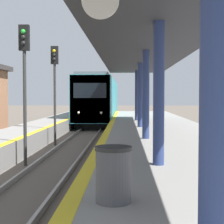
{
  "coord_description": "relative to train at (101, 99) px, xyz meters",
  "views": [
    {
      "loc": [
        2.49,
        -1.19,
        2.49
      ],
      "look_at": [
        1.9,
        15.34,
        1.8
      ],
      "focal_mm": 60.0,
      "sensor_mm": 36.0,
      "label": 1
    }
  ],
  "objects": [
    {
      "name": "trash_bin",
      "position": [
        2.31,
        -32.11,
        -0.88
      ],
      "size": [
        0.57,
        0.57,
        0.87
      ],
      "color": "#4C4C51",
      "rests_on": "platform_right"
    },
    {
      "name": "train",
      "position": [
        0.0,
        0.0,
        0.0
      ],
      "size": [
        2.9,
        23.39,
        4.27
      ],
      "color": "black",
      "rests_on": "ground"
    },
    {
      "name": "station_canopy",
      "position": [
        3.28,
        -23.37,
        2.09
      ],
      "size": [
        3.88,
        27.71,
        3.61
      ],
      "color": "navy",
      "rests_on": "platform_right"
    },
    {
      "name": "signal_mid",
      "position": [
        -1.09,
        -24.64,
        1.3
      ],
      "size": [
        0.36,
        0.31,
        5.01
      ],
      "color": "#2D2D2D",
      "rests_on": "ground"
    },
    {
      "name": "signal_far",
      "position": [
        -1.07,
        -19.04,
        1.3
      ],
      "size": [
        0.36,
        0.31,
        5.01
      ],
      "color": "#2D2D2D",
      "rests_on": "ground"
    }
  ]
}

